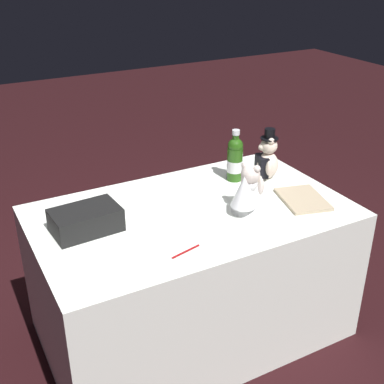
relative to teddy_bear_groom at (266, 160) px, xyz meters
name	(u,v)px	position (x,y,z in m)	size (l,w,h in m)	color
ground_plane	(192,328)	(0.53, 0.14, -0.84)	(12.00, 12.00, 0.00)	black
reception_table	(192,273)	(0.53, 0.14, -0.47)	(1.51, 0.91, 0.73)	white
teddy_bear_groom	(266,160)	(0.00, 0.00, 0.00)	(0.15, 0.16, 0.28)	beige
teddy_bear_bride	(248,192)	(0.30, 0.27, 0.00)	(0.22, 0.19, 0.24)	white
champagne_bottle	(235,159)	(0.16, -0.06, 0.01)	(0.09, 0.09, 0.28)	#234E12
signing_pen	(185,252)	(0.73, 0.45, -0.10)	(0.15, 0.04, 0.01)	maroon
gift_case_black	(86,220)	(1.03, 0.08, -0.05)	(0.31, 0.21, 0.11)	black
guestbook	(303,199)	(-0.01, 0.31, -0.10)	(0.20, 0.28, 0.02)	tan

